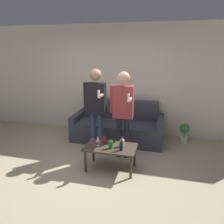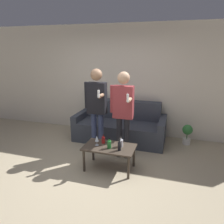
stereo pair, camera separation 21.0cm
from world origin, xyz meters
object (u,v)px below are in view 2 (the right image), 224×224
at_px(couch, 120,126).
at_px(bottle_orange, 121,143).
at_px(coffee_table, 109,149).
at_px(person_standing_left, 97,103).
at_px(person_standing_right, 123,108).

xyz_separation_m(couch, bottle_orange, (0.37, -1.35, 0.19)).
height_order(coffee_table, bottle_orange, bottle_orange).
distance_m(person_standing_left, person_standing_right, 0.58).
distance_m(coffee_table, person_standing_left, 1.01).
distance_m(coffee_table, bottle_orange, 0.24).
relative_size(person_standing_left, person_standing_right, 1.02).
bearing_deg(coffee_table, couch, 97.08).
xyz_separation_m(bottle_orange, person_standing_left, (-0.66, 0.56, 0.54)).
height_order(bottle_orange, person_standing_left, person_standing_left).
xyz_separation_m(coffee_table, person_standing_left, (-0.47, 0.61, 0.66)).
distance_m(coffee_table, person_standing_right, 0.83).
bearing_deg(couch, bottle_orange, -74.62).
xyz_separation_m(couch, person_standing_left, (-0.29, -0.79, 0.73)).
xyz_separation_m(coffee_table, person_standing_right, (0.11, 0.51, 0.64)).
relative_size(couch, bottle_orange, 11.66).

